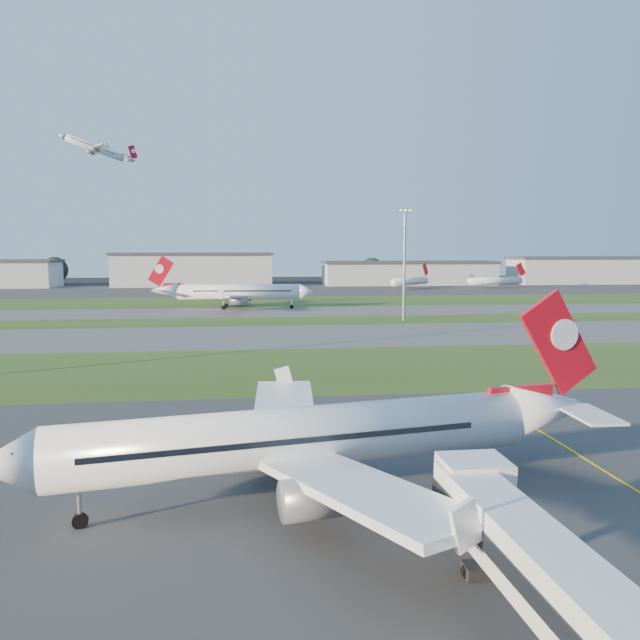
{
  "coord_description": "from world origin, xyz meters",
  "views": [
    {
      "loc": [
        -21.26,
        -33.05,
        16.41
      ],
      "look_at": [
        -11.48,
        49.8,
        7.0
      ],
      "focal_mm": 35.0,
      "sensor_mm": 36.0,
      "label": 1
    }
  ],
  "objects": [
    {
      "name": "tree_mid_east",
      "position": [
        40.0,
        269.0,
        6.81
      ],
      "size": [
        11.55,
        11.55,
        12.6
      ],
      "color": "black",
      "rests_on": "ground"
    },
    {
      "name": "taxiway_a",
      "position": [
        0.0,
        85.0,
        0.01
      ],
      "size": [
        300.0,
        32.0,
        0.01
      ],
      "primitive_type": "cube",
      "color": "#515154",
      "rests_on": "ground"
    },
    {
      "name": "taxiway_b",
      "position": [
        0.0,
        132.0,
        0.01
      ],
      "size": [
        300.0,
        26.0,
        0.01
      ],
      "primitive_type": "cube",
      "color": "#515154",
      "rests_on": "ground"
    },
    {
      "name": "airliner_taxiing",
      "position": [
        -23.8,
        142.08,
        4.62
      ],
      "size": [
        42.14,
        35.64,
        13.15
      ],
      "rotation": [
        0.0,
        0.0,
        3.06
      ],
      "color": "white",
      "rests_on": "ground"
    },
    {
      "name": "grass_strip_b",
      "position": [
        0.0,
        110.0,
        0.01
      ],
      "size": [
        300.0,
        18.0,
        0.01
      ],
      "primitive_type": "cube",
      "color": "#334717",
      "rests_on": "ground"
    },
    {
      "name": "grass_strip_c",
      "position": [
        0.0,
        165.0,
        0.01
      ],
      "size": [
        300.0,
        40.0,
        0.01
      ],
      "primitive_type": "cube",
      "color": "#334717",
      "rests_on": "ground"
    },
    {
      "name": "jet_bridge",
      "position": [
        -9.81,
        -15.24,
        4.01
      ],
      "size": [
        4.2,
        26.9,
        6.2
      ],
      "color": "silver",
      "rests_on": "ground"
    },
    {
      "name": "airliner_departing",
      "position": [
        -79.75,
        226.83,
        56.21
      ],
      "size": [
        26.25,
        22.34,
        8.74
      ],
      "rotation": [
        0.0,
        0.0,
        0.41
      ],
      "color": "white"
    },
    {
      "name": "light_mast_centre",
      "position": [
        15.0,
        108.0,
        14.81
      ],
      "size": [
        3.2,
        0.7,
        25.8
      ],
      "color": "gray",
      "rests_on": "ground"
    },
    {
      "name": "airliner_parked",
      "position": [
        -17.61,
        6.14,
        4.23
      ],
      "size": [
        38.33,
        32.23,
        12.05
      ],
      "rotation": [
        0.0,
        0.0,
        0.18
      ],
      "color": "white",
      "rests_on": "ground"
    },
    {
      "name": "hangar_west",
      "position": [
        -45.0,
        255.0,
        7.64
      ],
      "size": [
        71.4,
        23.0,
        15.2
      ],
      "color": "#A8AAB0",
      "rests_on": "ground"
    },
    {
      "name": "hangar_east",
      "position": [
        55.0,
        255.0,
        5.64
      ],
      "size": [
        81.6,
        23.0,
        11.2
      ],
      "color": "#A8AAB0",
      "rests_on": "ground"
    },
    {
      "name": "mini_jet_near",
      "position": [
        47.27,
        223.51,
        3.28
      ],
      "size": [
        21.67,
        21.23,
        9.48
      ],
      "rotation": [
        0.0,
        0.0,
        0.77
      ],
      "color": "white",
      "rests_on": "ground"
    },
    {
      "name": "apron_near",
      "position": [
        0.0,
        0.0,
        0.01
      ],
      "size": [
        300.0,
        70.0,
        0.01
      ],
      "primitive_type": "cube",
      "color": "#333335",
      "rests_on": "ground"
    },
    {
      "name": "mini_jet_far",
      "position": [
        84.34,
        222.47,
        3.28
      ],
      "size": [
        28.3,
        8.71,
        9.48
      ],
      "rotation": [
        0.0,
        0.0,
        0.22
      ],
      "color": "white",
      "rests_on": "ground"
    },
    {
      "name": "tree_mid_west",
      "position": [
        -20.0,
        266.0,
        5.84
      ],
      "size": [
        9.9,
        9.9,
        10.8
      ],
      "color": "black",
      "rests_on": "ground"
    },
    {
      "name": "tree_west",
      "position": [
        -110.0,
        270.0,
        7.14
      ],
      "size": [
        12.1,
        12.1,
        13.2
      ],
      "color": "black",
      "rests_on": "ground"
    },
    {
      "name": "tree_east",
      "position": [
        115.0,
        267.0,
        6.16
      ],
      "size": [
        10.45,
        10.45,
        11.4
      ],
      "color": "black",
      "rests_on": "ground"
    },
    {
      "name": "ground",
      "position": [
        0.0,
        0.0,
        0.0
      ],
      "size": [
        700.0,
        700.0,
        0.0
      ],
      "primitive_type": "plane",
      "color": "black",
      "rests_on": "ground"
    },
    {
      "name": "grass_strip_a",
      "position": [
        0.0,
        52.0,
        0.01
      ],
      "size": [
        300.0,
        34.0,
        0.01
      ],
      "primitive_type": "cube",
      "color": "#334717",
      "rests_on": "ground"
    },
    {
      "name": "apron_far",
      "position": [
        0.0,
        225.0,
        0.01
      ],
      "size": [
        400.0,
        80.0,
        0.01
      ],
      "primitive_type": "cube",
      "color": "#333335",
      "rests_on": "ground"
    },
    {
      "name": "hangar_far_east",
      "position": [
        155.0,
        255.0,
        6.64
      ],
      "size": [
        96.9,
        23.0,
        13.2
      ],
      "color": "#A8AAB0",
      "rests_on": "ground"
    }
  ]
}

